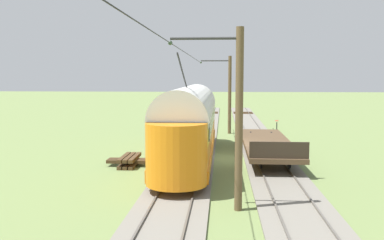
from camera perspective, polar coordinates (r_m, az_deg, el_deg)
name	(u,v)px	position (r m, az deg, el deg)	size (l,w,h in m)	color
ground_plane	(229,159)	(24.90, 5.08, -5.33)	(220.00, 220.00, 0.00)	olive
track_streetcar_siding	(268,158)	(25.33, 10.25, -5.08)	(2.80, 80.00, 0.18)	slate
track_adjacent_siding	(191,157)	(25.26, -0.12, -5.02)	(2.80, 80.00, 0.18)	slate
vintage_streetcar	(190,122)	(23.93, -0.30, -0.30)	(2.65, 16.37, 5.67)	orange
flatcar_adjacent	(267,143)	(25.57, 10.20, -3.14)	(2.80, 11.33, 1.60)	brown
catenary_pole_foreground	(229,93)	(35.65, 5.04, 3.65)	(2.68, 0.28, 6.59)	brown
catenary_pole_mid_near	(237,116)	(14.98, 6.16, 0.52)	(2.68, 0.28, 6.59)	brown
overhead_wire_run	(174,44)	(15.76, -2.52, 10.27)	(2.48, 45.41, 0.18)	black
switch_stand	(277,127)	(35.28, 11.45, -0.95)	(0.50, 0.30, 1.24)	black
spare_tie_stack	(130,161)	(23.22, -8.51, -5.51)	(2.40, 2.40, 0.54)	#47331E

